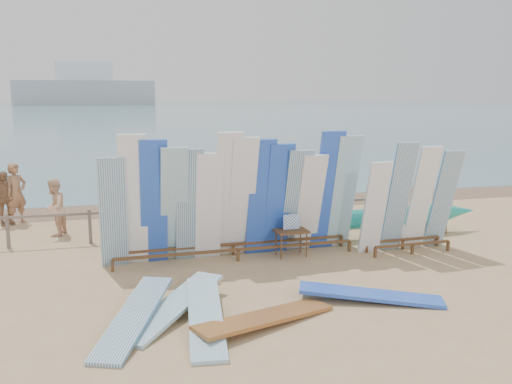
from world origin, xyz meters
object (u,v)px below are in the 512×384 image
object	(u,v)px
side_surfboard_rack	(410,202)
beachgoer_2	(54,208)
flat_board_e	(134,328)
stroller	(276,210)
outrigger_canoe	(385,218)
beachgoer_6	(187,195)
beachgoer_9	(305,187)
beach_chair_left	(168,220)
beachgoer_8	(263,198)
beach_chair_right	(212,219)
beachgoer_extra_1	(4,198)
flat_board_b	(174,315)
flat_board_a	(205,326)
main_surfboard_rack	(236,202)
flat_board_d	(370,301)
beachgoer_4	(194,199)
vendor_table	(291,242)
beachgoer_extra_0	(407,184)
beachgoer_5	(206,184)
flat_board_c	(266,324)
beachgoer_7	(277,185)
beachgoer_1	(16,193)

from	to	relation	value
side_surfboard_rack	beachgoer_2	size ratio (longest dim) A/B	1.75
flat_board_e	stroller	world-z (taller)	stroller
outrigger_canoe	beachgoer_2	size ratio (longest dim) A/B	3.69
beachgoer_6	beachgoer_9	size ratio (longest dim) A/B	0.93
beach_chair_left	beachgoer_8	size ratio (longest dim) A/B	0.56
beach_chair_right	beachgoer_8	bearing A→B (deg)	-17.30
beach_chair_left	beachgoer_extra_1	size ratio (longest dim) A/B	0.57
flat_board_b	flat_board_a	bearing A→B (deg)	-14.14
main_surfboard_rack	flat_board_d	bearing A→B (deg)	-61.61
beachgoer_6	beachgoer_2	size ratio (longest dim) A/B	1.04
flat_board_d	beachgoer_8	size ratio (longest dim) A/B	1.65
flat_board_b	beachgoer_4	distance (m)	6.38
beach_chair_right	beachgoer_4	bearing A→B (deg)	140.62
vendor_table	beachgoer_9	world-z (taller)	beachgoer_9
flat_board_d	beachgoer_6	xyz separation A→B (m)	(-2.60, 7.30, 0.82)
vendor_table	stroller	size ratio (longest dim) A/B	0.88
beach_chair_left	beachgoer_extra_0	xyz separation A→B (m)	(8.36, 1.28, 0.52)
flat_board_d	beachgoer_5	bearing A→B (deg)	32.00
flat_board_c	beachgoer_6	world-z (taller)	beachgoer_6
vendor_table	beachgoer_7	xyz separation A→B (m)	(1.26, 5.63, 0.43)
beach_chair_right	beachgoer_1	bearing A→B (deg)	139.44
beachgoer_5	beach_chair_left	bearing A→B (deg)	127.08
flat_board_d	beachgoer_9	world-z (taller)	beachgoer_9
main_surfboard_rack	vendor_table	bearing A→B (deg)	-8.66
outrigger_canoe	stroller	world-z (taller)	stroller
flat_board_c	beachgoer_1	bearing A→B (deg)	7.37
stroller	beachgoer_8	distance (m)	0.52
side_surfboard_rack	beach_chair_left	bearing A→B (deg)	143.85
flat_board_d	beachgoer_6	size ratio (longest dim) A/B	1.64
flat_board_e	beachgoer_extra_1	size ratio (longest dim) A/B	1.66
vendor_table	beach_chair_right	size ratio (longest dim) A/B	1.08
stroller	side_surfboard_rack	bearing A→B (deg)	-31.36
main_surfboard_rack	beachgoer_6	xyz separation A→B (m)	(-0.68, 4.01, -0.55)
flat_board_d	beach_chair_right	size ratio (longest dim) A/B	2.82
beachgoer_8	beachgoer_5	bearing A→B (deg)	-150.10
side_surfboard_rack	beachgoer_6	size ratio (longest dim) A/B	1.68
vendor_table	beachgoer_6	size ratio (longest dim) A/B	0.63
main_surfboard_rack	beachgoer_1	world-z (taller)	main_surfboard_rack
main_surfboard_rack	vendor_table	xyz separation A→B (m)	(1.33, -0.16, -1.03)
beach_chair_left	beachgoer_extra_1	distance (m)	4.99
main_surfboard_rack	beach_chair_right	world-z (taller)	main_surfboard_rack
flat_board_d	beachgoer_1	bearing A→B (deg)	63.39
vendor_table	beachgoer_8	bearing A→B (deg)	84.98
beachgoer_4	beachgoer_9	bearing A→B (deg)	62.91
flat_board_a	flat_board_c	distance (m)	1.03
beachgoer_9	beachgoer_5	xyz separation A→B (m)	(-3.03, 1.50, -0.02)
beach_chair_left	stroller	bearing A→B (deg)	6.01
flat_board_b	stroller	xyz separation A→B (m)	(3.58, 5.96, 0.47)
beach_chair_right	beachgoer_8	size ratio (longest dim) A/B	0.58
beach_chair_left	beachgoer_extra_0	world-z (taller)	beachgoer_extra_0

